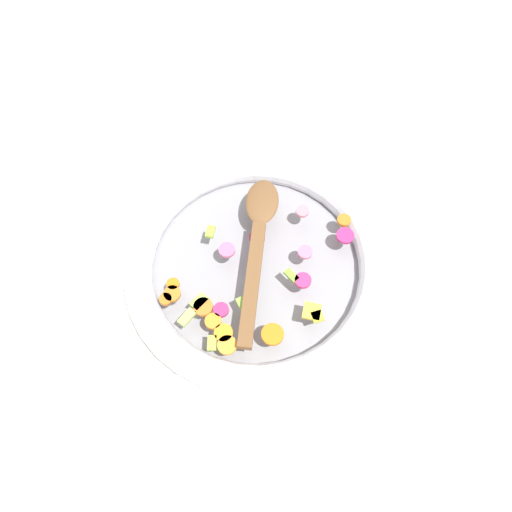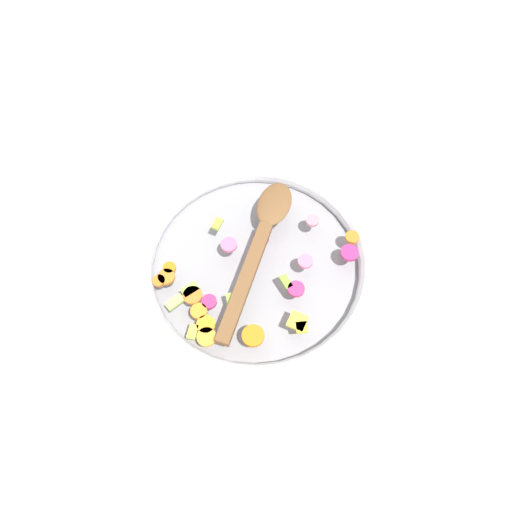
# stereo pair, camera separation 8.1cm
# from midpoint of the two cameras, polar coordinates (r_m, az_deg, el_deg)

# --- Properties ---
(ground_plane) EXTENTS (4.00, 4.00, 0.00)m
(ground_plane) POSITION_cam_midpoint_polar(r_m,az_deg,el_deg) (0.86, -2.70, -1.82)
(ground_plane) COLOR silver
(skillet) EXTENTS (0.44, 0.44, 0.05)m
(skillet) POSITION_cam_midpoint_polar(r_m,az_deg,el_deg) (0.84, -2.77, -1.16)
(skillet) COLOR gray
(skillet) RESTS_ON ground_plane
(chopped_vegetables) EXTENTS (0.34, 0.25, 0.01)m
(chopped_vegetables) POSITION_cam_midpoint_polar(r_m,az_deg,el_deg) (0.79, -3.36, -3.12)
(chopped_vegetables) COLOR orange
(chopped_vegetables) RESTS_ON skillet
(wooden_spoon) EXTENTS (0.23, 0.25, 0.01)m
(wooden_spoon) POSITION_cam_midpoint_polar(r_m,az_deg,el_deg) (0.81, -2.66, 1.72)
(wooden_spoon) COLOR brown
(wooden_spoon) RESTS_ON chopped_vegetables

